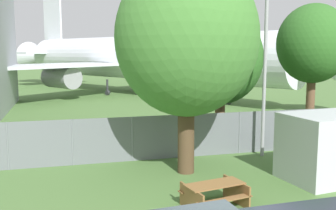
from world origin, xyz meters
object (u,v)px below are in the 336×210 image
at_px(portable_cabin, 330,147).
at_px(tree_near_hangar, 187,38).
at_px(airplane, 135,58).
at_px(tree_behind_benches, 313,44).
at_px(picnic_bench_near_cabin, 215,192).
at_px(tree_far_right, 221,59).

bearing_deg(portable_cabin, tree_near_hangar, 149.37).
distance_m(airplane, tree_near_hangar, 29.43).
relative_size(portable_cabin, tree_near_hangar, 0.44).
relative_size(airplane, tree_near_hangar, 5.23).
relative_size(portable_cabin, tree_behind_benches, 0.49).
bearing_deg(tree_behind_benches, portable_cabin, -119.31).
xyz_separation_m(airplane, portable_cabin, (1.62, -31.41, -2.82)).
distance_m(airplane, portable_cabin, 31.58).
relative_size(picnic_bench_near_cabin, tree_near_hangar, 0.25).
distance_m(tree_near_hangar, tree_far_right, 5.51).
bearing_deg(tree_near_hangar, picnic_bench_near_cabin, -93.66).
relative_size(airplane, portable_cabin, 12.00).
distance_m(tree_near_hangar, tree_behind_benches, 9.73).
distance_m(airplane, picnic_bench_near_cabin, 33.22).
height_order(airplane, portable_cabin, airplane).
relative_size(tree_near_hangar, tree_behind_benches, 1.13).
xyz_separation_m(airplane, picnic_bench_near_cabin, (-3.56, -32.83, -3.59)).
relative_size(portable_cabin, picnic_bench_near_cabin, 1.76).
height_order(picnic_bench_near_cabin, tree_far_right, tree_far_right).
bearing_deg(tree_far_right, airplane, 89.82).
relative_size(portable_cabin, tree_far_right, 0.53).
bearing_deg(portable_cabin, tree_far_right, 97.80).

